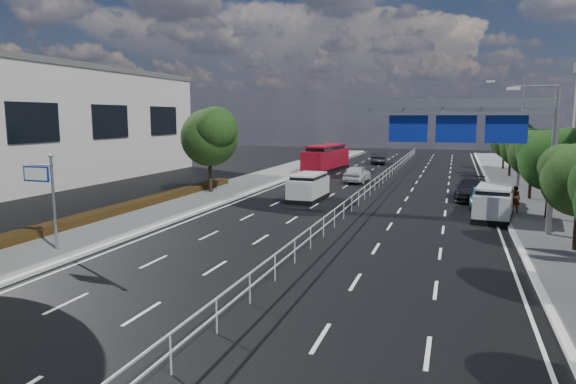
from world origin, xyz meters
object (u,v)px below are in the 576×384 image
(white_minivan, at_px, (308,187))
(pedestrian_b, at_px, (557,186))
(overhead_gantry, at_px, (471,123))
(near_car_silver, at_px, (357,174))
(near_car_dark, at_px, (379,158))
(parked_car_dark, at_px, (471,189))
(parked_car_teal, at_px, (489,197))
(red_bus, at_px, (326,158))
(silver_minivan, at_px, (494,203))
(toilet_sign, at_px, (44,186))
(pedestrian_a, at_px, (515,199))

(white_minivan, relative_size, pedestrian_b, 2.31)
(overhead_gantry, distance_m, pedestrian_b, 14.05)
(near_car_silver, bearing_deg, near_car_dark, -84.38)
(near_car_dark, bearing_deg, overhead_gantry, 99.32)
(overhead_gantry, distance_m, near_car_dark, 39.19)
(near_car_dark, bearing_deg, parked_car_dark, 105.88)
(white_minivan, distance_m, parked_car_teal, 12.18)
(near_car_silver, relative_size, near_car_dark, 0.95)
(overhead_gantry, height_order, near_car_silver, overhead_gantry)
(near_car_silver, bearing_deg, red_bus, -55.77)
(near_car_silver, distance_m, silver_minivan, 17.98)
(toilet_sign, distance_m, near_car_dark, 48.33)
(toilet_sign, bearing_deg, pedestrian_b, 42.54)
(pedestrian_a, bearing_deg, near_car_dark, -69.40)
(toilet_sign, height_order, silver_minivan, toilet_sign)
(toilet_sign, height_order, red_bus, toilet_sign)
(red_bus, xyz_separation_m, near_car_silver, (5.01, -8.36, -0.73))
(toilet_sign, height_order, parked_car_dark, toilet_sign)
(near_car_silver, bearing_deg, overhead_gantry, 119.69)
(red_bus, bearing_deg, near_car_silver, -53.29)
(red_bus, relative_size, near_car_dark, 2.05)
(parked_car_teal, distance_m, pedestrian_a, 2.72)
(overhead_gantry, bearing_deg, near_car_dark, 104.78)
(toilet_sign, bearing_deg, silver_minivan, 36.02)
(parked_car_teal, height_order, pedestrian_a, pedestrian_a)
(near_car_silver, relative_size, pedestrian_b, 2.32)
(overhead_gantry, bearing_deg, parked_car_dark, 87.49)
(toilet_sign, distance_m, white_minivan, 18.65)
(red_bus, height_order, parked_car_teal, red_bus)
(near_car_silver, xyz_separation_m, silver_minivan, (10.70, -14.45, 0.18))
(red_bus, bearing_deg, pedestrian_a, -45.34)
(silver_minivan, relative_size, parked_car_teal, 0.96)
(near_car_silver, height_order, parked_car_teal, near_car_silver)
(overhead_gantry, relative_size, parked_car_teal, 2.00)
(silver_minivan, relative_size, pedestrian_b, 2.51)
(overhead_gantry, height_order, parked_car_dark, overhead_gantry)
(pedestrian_b, bearing_deg, parked_car_teal, 51.94)
(overhead_gantry, xyz_separation_m, parked_car_teal, (1.56, 8.06, -4.89))
(silver_minivan, bearing_deg, white_minivan, 173.22)
(white_minivan, relative_size, near_car_dark, 0.94)
(near_car_dark, xyz_separation_m, silver_minivan, (11.48, -33.65, 0.17))
(toilet_sign, distance_m, near_car_silver, 29.79)
(pedestrian_a, distance_m, pedestrian_b, 6.96)
(red_bus, xyz_separation_m, parked_car_dark, (14.63, -15.78, -0.74))
(red_bus, distance_m, parked_car_teal, 24.44)
(white_minivan, distance_m, near_car_dark, 30.54)
(overhead_gantry, height_order, red_bus, overhead_gantry)
(silver_minivan, height_order, pedestrian_b, pedestrian_b)
(parked_car_dark, bearing_deg, near_car_silver, 145.14)
(white_minivan, relative_size, near_car_silver, 0.99)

